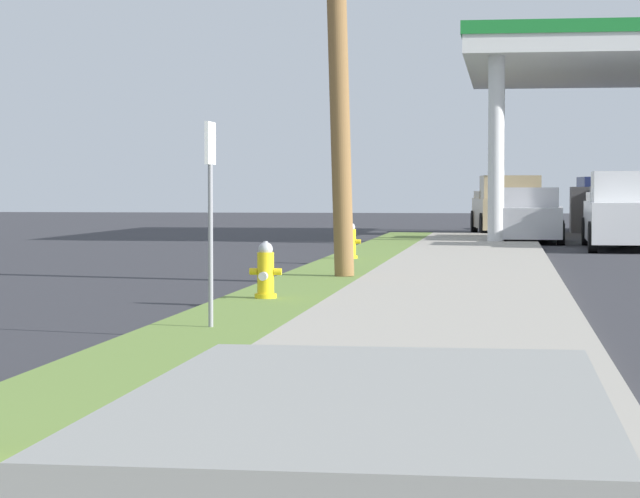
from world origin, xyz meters
The scene contains 7 objects.
fire_hydrant_second centered at (0.61, 13.61, 0.45)m, with size 0.42×0.38×0.74m.
fire_hydrant_third centered at (0.58, 23.57, 0.45)m, with size 0.42×0.37×0.74m.
street_sign_post centered at (0.69, 9.96, 1.63)m, with size 0.05×0.36×2.12m.
car_silver_by_near_pump centered at (4.42, 35.16, 0.72)m, with size 2.09×4.57×1.57m.
truck_tan_at_forecourt centered at (3.78, 41.95, 0.91)m, with size 2.56×5.56×1.97m.
truck_white_on_apron centered at (6.80, 31.23, 0.91)m, with size 2.23×5.44×1.97m.
truck_navy_at_far_bay centered at (7.46, 46.03, 0.91)m, with size 2.57×5.56×1.97m.
Camera 1 is at (3.71, -3.59, 1.56)m, focal length 75.33 mm.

